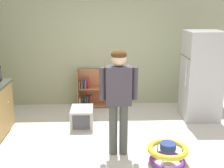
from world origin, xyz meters
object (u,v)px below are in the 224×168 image
Objects in this scene: refrigerator at (202,76)px; standing_person at (119,93)px; pet_carrier at (82,117)px; baby_walker at (168,153)px; bookshelf at (93,91)px.

standing_person is at bearing -140.53° from refrigerator.
refrigerator is 2.51m from pet_carrier.
baby_walker is at bearing -24.02° from standing_person.
refrigerator is 3.22× the size of pet_carrier.
baby_walker is at bearing -46.48° from pet_carrier.
bookshelf is 1.41× the size of baby_walker.
refrigerator is 1.08× the size of standing_person.
bookshelf is (-2.20, 0.79, -0.52)m from refrigerator.
bookshelf is 1.17m from pet_carrier.
bookshelf is 1.54× the size of pet_carrier.
standing_person is (-1.76, -1.45, 0.11)m from refrigerator.
baby_walker is (0.71, -0.32, -0.84)m from standing_person.
standing_person is at bearing 155.98° from baby_walker.
standing_person reaches higher than baby_walker.
bookshelf is 2.81m from baby_walker.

